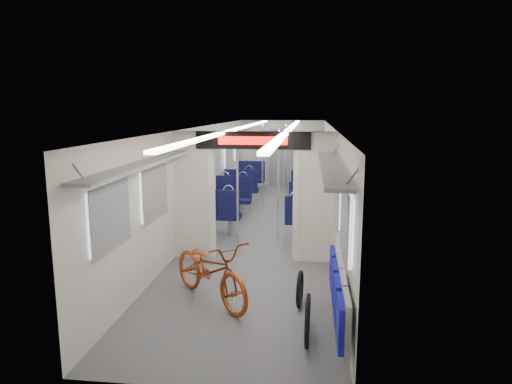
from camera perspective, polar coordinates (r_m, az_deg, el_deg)
carriage at (r=9.79m, az=0.96°, el=3.39°), size 12.00×12.02×2.31m
bicycle at (r=6.51m, az=-5.71°, el=-9.64°), size 1.69×1.70×0.93m
flip_bench at (r=5.57m, az=10.29°, el=-12.07°), size 0.12×2.15×0.57m
bike_hoop_a at (r=5.45m, az=6.39°, el=-16.36°), size 0.06×0.54×0.54m
bike_hoop_b at (r=5.79m, az=6.51°, el=-15.01°), size 0.06×0.48×0.48m
bike_hoop_c at (r=6.42m, az=5.51°, el=-12.18°), size 0.10×0.52×0.52m
seat_bay_near_left at (r=10.70m, az=-3.69°, el=-1.18°), size 0.93×2.15×1.12m
seat_bay_near_right at (r=10.23m, az=6.35°, el=-1.94°), size 0.88×1.91×1.05m
seat_bay_far_left at (r=13.88m, az=-1.25°, el=1.52°), size 0.93×2.18×1.13m
seat_bay_far_right at (r=13.86m, az=6.50°, el=1.42°), size 0.92×2.12×1.12m
stanchion_near_left at (r=8.91m, az=-2.32°, el=0.41°), size 0.04×0.04×2.30m
stanchion_near_right at (r=8.97m, az=2.81°, el=0.47°), size 0.04×0.04×2.30m
stanchion_far_left at (r=12.09m, az=0.82°, el=3.05°), size 0.04×0.04×2.30m
stanchion_far_right at (r=11.91m, az=3.69°, el=2.92°), size 0.04×0.04×2.30m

